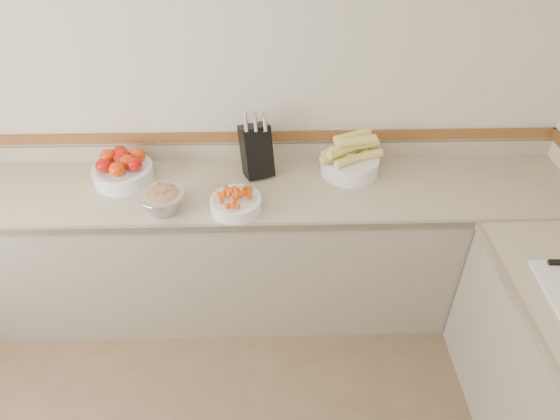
{
  "coord_description": "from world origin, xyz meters",
  "views": [
    {
      "loc": [
        0.3,
        -0.58,
        2.51
      ],
      "look_at": [
        0.35,
        1.35,
        1.0
      ],
      "focal_mm": 32.0,
      "sensor_mm": 36.0,
      "label": 1
    }
  ],
  "objects_px": {
    "corn_bowl": "(350,159)",
    "knife_block": "(256,149)",
    "tomato_bowl": "(122,169)",
    "cherry_tomato_bowl": "(236,202)",
    "rhubarb_bowl": "(163,200)"
  },
  "relations": [
    {
      "from": "corn_bowl",
      "to": "knife_block",
      "type": "bearing_deg",
      "value": 179.02
    },
    {
      "from": "knife_block",
      "to": "tomato_bowl",
      "type": "bearing_deg",
      "value": -176.11
    },
    {
      "from": "tomato_bowl",
      "to": "cherry_tomato_bowl",
      "type": "xyz_separation_m",
      "value": [
        0.64,
        -0.29,
        -0.02
      ]
    },
    {
      "from": "rhubarb_bowl",
      "to": "tomato_bowl",
      "type": "bearing_deg",
      "value": 132.6
    },
    {
      "from": "knife_block",
      "to": "corn_bowl",
      "type": "height_order",
      "value": "knife_block"
    },
    {
      "from": "tomato_bowl",
      "to": "rhubarb_bowl",
      "type": "bearing_deg",
      "value": -47.4
    },
    {
      "from": "knife_block",
      "to": "rhubarb_bowl",
      "type": "height_order",
      "value": "knife_block"
    },
    {
      "from": "knife_block",
      "to": "tomato_bowl",
      "type": "relative_size",
      "value": 1.15
    },
    {
      "from": "cherry_tomato_bowl",
      "to": "rhubarb_bowl",
      "type": "xyz_separation_m",
      "value": [
        -0.37,
        0.0,
        0.02
      ]
    },
    {
      "from": "knife_block",
      "to": "tomato_bowl",
      "type": "distance_m",
      "value": 0.76
    },
    {
      "from": "tomato_bowl",
      "to": "corn_bowl",
      "type": "xyz_separation_m",
      "value": [
        1.28,
        0.04,
        0.01
      ]
    },
    {
      "from": "knife_block",
      "to": "cherry_tomato_bowl",
      "type": "bearing_deg",
      "value": -107.26
    },
    {
      "from": "knife_block",
      "to": "cherry_tomato_bowl",
      "type": "height_order",
      "value": "knife_block"
    },
    {
      "from": "knife_block",
      "to": "corn_bowl",
      "type": "bearing_deg",
      "value": -0.98
    },
    {
      "from": "tomato_bowl",
      "to": "cherry_tomato_bowl",
      "type": "height_order",
      "value": "tomato_bowl"
    }
  ]
}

